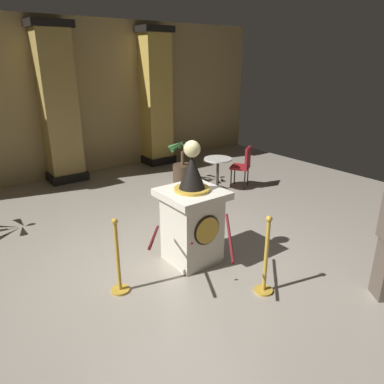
% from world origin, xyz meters
% --- Properties ---
extents(ground_plane, '(12.27, 12.27, 0.00)m').
position_xyz_m(ground_plane, '(0.00, 0.00, 0.00)').
color(ground_plane, '#9E9384').
extents(back_wall, '(12.27, 0.16, 3.78)m').
position_xyz_m(back_wall, '(0.00, 5.22, 1.89)').
color(back_wall, tan).
rests_on(back_wall, ground_plane).
extents(pedestal_clock, '(0.84, 0.84, 1.81)m').
position_xyz_m(pedestal_clock, '(0.20, -0.11, 0.69)').
color(pedestal_clock, silver).
rests_on(pedestal_clock, ground_plane).
extents(stanchion_near, '(0.24, 0.24, 1.03)m').
position_xyz_m(stanchion_near, '(-1.02, -0.18, 0.36)').
color(stanchion_near, gold).
rests_on(stanchion_near, ground_plane).
extents(stanchion_far, '(0.24, 0.24, 1.07)m').
position_xyz_m(stanchion_far, '(0.47, -1.30, 0.38)').
color(stanchion_far, gold).
rests_on(stanchion_far, ground_plane).
extents(velvet_rope, '(1.33, 1.33, 0.22)m').
position_xyz_m(velvet_rope, '(-0.27, -0.74, 0.79)').
color(velvet_rope, '#591419').
extents(column_right, '(0.86, 0.86, 3.63)m').
position_xyz_m(column_right, '(2.66, 4.91, 1.80)').
color(column_right, black).
rests_on(column_right, ground_plane).
extents(column_centre_rear, '(0.92, 0.92, 3.63)m').
position_xyz_m(column_centre_rear, '(0.00, 4.91, 1.80)').
color(column_centre_rear, black).
rests_on(column_centre_rear, ground_plane).
extents(potted_palm_right, '(0.75, 0.71, 1.10)m').
position_xyz_m(potted_palm_right, '(2.14, 2.86, 0.36)').
color(potted_palm_right, '#4C3828').
rests_on(potted_palm_right, ground_plane).
extents(cafe_table, '(0.63, 0.63, 0.75)m').
position_xyz_m(cafe_table, '(2.51, 2.02, 0.48)').
color(cafe_table, '#332D28').
rests_on(cafe_table, ground_plane).
extents(cafe_chair_red, '(0.55, 0.55, 0.96)m').
position_xyz_m(cafe_chair_red, '(3.10, 1.81, 0.57)').
color(cafe_chair_red, black).
rests_on(cafe_chair_red, ground_plane).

